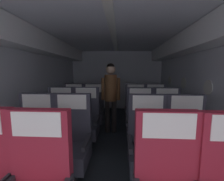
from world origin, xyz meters
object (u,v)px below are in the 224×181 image
(seat_b_left_aisle, at_px, (71,143))
(seat_c_right_window, at_px, (140,123))
(seat_c_left_window, at_px, (60,121))
(seat_d_right_aisle, at_px, (156,111))
(seat_c_left_aisle, at_px, (85,122))
(seat_d_left_window, at_px, (73,110))
(seat_b_right_aisle, at_px, (187,146))
(flight_attendant, at_px, (111,91))
(seat_c_right_aisle, at_px, (167,123))
(seat_b_left_window, at_px, (35,142))
(seat_d_right_window, at_px, (136,111))
(seat_b_right_window, at_px, (148,145))
(seat_d_left_aisle, at_px, (93,110))

(seat_b_left_aisle, distance_m, seat_c_right_window, 1.31)
(seat_c_left_window, distance_m, seat_d_right_aisle, 2.18)
(seat_c_left_aisle, distance_m, seat_d_left_window, 0.95)
(seat_d_left_window, bearing_deg, seat_c_left_window, -89.58)
(seat_b_right_aisle, distance_m, seat_d_left_window, 2.61)
(seat_b_left_aisle, xyz_separation_m, flight_attendant, (0.44, 1.47, 0.52))
(seat_c_right_aisle, relative_size, seat_c_right_window, 1.00)
(seat_b_left_window, distance_m, flight_attendant, 1.82)
(seat_c_right_aisle, bearing_deg, seat_b_left_window, -157.98)
(seat_c_right_aisle, bearing_deg, seat_d_right_window, 121.95)
(seat_c_left_window, distance_m, seat_d_right_window, 1.73)
(seat_c_left_window, distance_m, seat_c_right_aisle, 2.04)
(seat_b_left_aisle, distance_m, seat_c_right_aisle, 1.75)
(seat_b_left_aisle, distance_m, seat_c_left_window, 0.97)
(seat_b_right_window, height_order, flight_attendant, flight_attendant)
(seat_c_left_aisle, height_order, seat_d_right_window, same)
(seat_c_left_window, relative_size, seat_d_right_window, 1.00)
(seat_c_right_window, xyz_separation_m, seat_d_left_aisle, (-1.04, 0.84, 0.00))
(seat_b_right_aisle, bearing_deg, seat_b_left_aisle, -179.98)
(seat_b_right_aisle, xyz_separation_m, seat_c_right_window, (-0.50, 0.81, 0.00))
(seat_b_left_window, height_order, seat_c_left_aisle, same)
(seat_b_right_window, relative_size, seat_d_left_aisle, 1.00)
(seat_b_right_aisle, distance_m, seat_c_right_window, 0.95)
(seat_b_left_aisle, bearing_deg, seat_d_left_window, 107.21)
(seat_c_left_aisle, distance_m, seat_d_right_aisle, 1.74)
(seat_c_right_aisle, distance_m, seat_d_right_aisle, 0.83)
(seat_d_right_aisle, bearing_deg, flight_attendant, -170.06)
(seat_c_left_aisle, xyz_separation_m, flight_attendant, (0.45, 0.64, 0.52))
(seat_c_left_aisle, distance_m, seat_d_right_window, 1.31)
(seat_b_left_aisle, xyz_separation_m, seat_b_right_aisle, (1.53, 0.00, 0.00))
(seat_b_right_aisle, relative_size, seat_b_right_window, 1.00)
(seat_b_right_window, height_order, seat_c_left_window, same)
(seat_b_right_aisle, distance_m, seat_c_left_aisle, 1.74)
(seat_c_left_aisle, bearing_deg, seat_d_left_window, 121.91)
(seat_c_left_window, relative_size, flight_attendant, 0.70)
(seat_d_right_aisle, bearing_deg, seat_d_left_window, -179.41)
(seat_b_right_aisle, height_order, seat_c_right_aisle, same)
(seat_c_right_window, height_order, flight_attendant, flight_attendant)
(seat_c_right_window, xyz_separation_m, flight_attendant, (-0.59, 0.66, 0.52))
(seat_d_left_aisle, relative_size, seat_d_right_window, 1.00)
(seat_c_left_window, distance_m, seat_d_left_aisle, 0.95)
(seat_d_right_window, height_order, flight_attendant, flight_attendant)
(seat_c_left_window, xyz_separation_m, seat_c_right_aisle, (2.04, -0.01, 0.00))
(seat_b_left_aisle, xyz_separation_m, seat_d_right_aisle, (1.52, 1.66, 0.00))
(seat_b_right_aisle, height_order, seat_d_right_window, same)
(seat_c_right_window, distance_m, seat_d_right_window, 0.83)
(seat_b_left_window, relative_size, seat_d_right_aisle, 1.00)
(seat_b_right_aisle, relative_size, seat_d_right_aisle, 1.00)
(seat_d_left_window, bearing_deg, seat_b_right_aisle, -38.84)
(seat_c_right_window, xyz_separation_m, seat_d_right_aisle, (0.49, 0.85, 0.00))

